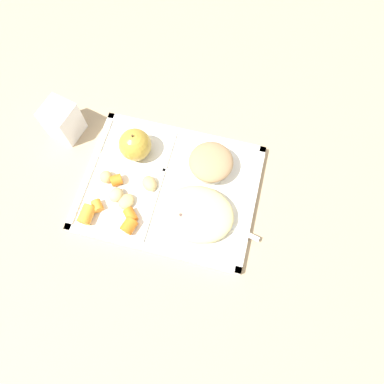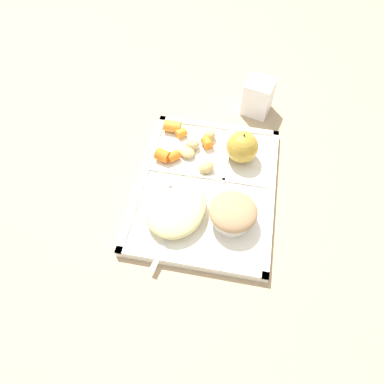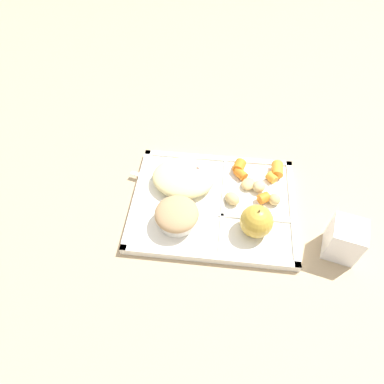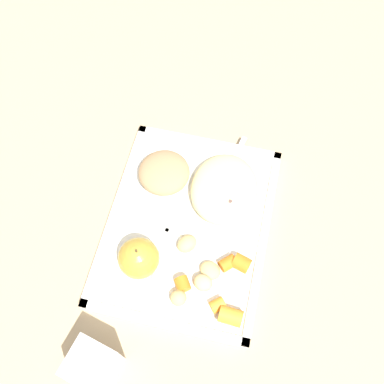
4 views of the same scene
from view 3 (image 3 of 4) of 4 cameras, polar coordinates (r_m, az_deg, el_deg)
The scene contains 20 objects.
ground at distance 0.79m, azimuth 3.81°, elevation -2.45°, with size 6.00×6.00×0.00m, color tan.
lunch_tray at distance 0.78m, azimuth 3.87°, elevation -2.12°, with size 0.37×0.29×0.02m.
green_apple at distance 0.72m, azimuth 11.01°, elevation -4.85°, with size 0.07×0.07×0.08m.
bran_muffin at distance 0.72m, azimuth -2.31°, elevation -4.01°, with size 0.09×0.09×0.05m.
carrot_slice_center at distance 0.84m, azimuth 8.14°, elevation 4.31°, with size 0.03×0.03×0.03m, color orange.
carrot_slice_diagonal at distance 0.82m, azimuth 8.39°, elevation 3.00°, with size 0.02×0.02×0.03m, color orange.
carrot_slice_small at distance 0.79m, azimuth 12.15°, elevation -1.01°, with size 0.02×0.02×0.02m, color orange.
carrot_slice_near_corner at distance 0.85m, azimuth 14.31°, elevation 3.66°, with size 0.03×0.03×0.04m, color orange.
carrot_slice_back at distance 0.83m, azimuth 13.42°, elevation 2.35°, with size 0.02×0.02×0.02m, color orange.
potato_chunk_wedge at distance 0.81m, azimuth 9.64°, elevation 1.33°, with size 0.04×0.03×0.02m, color tan.
potato_chunk_corner at distance 0.77m, azimuth 6.99°, elevation -1.10°, with size 0.04×0.03×0.02m, color tan.
potato_chunk_large at distance 0.79m, azimuth 13.87°, elevation -1.22°, with size 0.03×0.03×0.02m, color tan.
potato_chunk_browned at distance 0.80m, azimuth 11.39°, elevation 0.92°, with size 0.03×0.03×0.02m, color tan.
egg_noodle_pile at distance 0.79m, azimuth -1.21°, elevation 2.47°, with size 0.15×0.12×0.04m, color beige.
meatball_center at distance 0.81m, azimuth -2.51°, elevation 3.12°, with size 0.03×0.03×0.03m, color #755B4C.
meatball_back at distance 0.80m, azimuth 0.94°, elevation 3.01°, with size 0.04×0.04×0.04m, color brown.
meatball_front at distance 0.80m, azimuth -0.72°, elevation 2.59°, with size 0.04×0.04×0.04m, color brown.
meatball_side at distance 0.78m, azimuth -0.73°, elevation 0.16°, with size 0.03×0.03×0.03m, color brown.
plastic_fork at distance 0.81m, azimuth -3.89°, elevation 1.56°, with size 0.17×0.05×0.00m.
milk_carton at distance 0.76m, azimuth 24.38°, elevation -7.32°, with size 0.06×0.06×0.09m, color white.
Camera 3 is at (0.00, 0.45, 0.64)m, focal length 31.81 mm.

